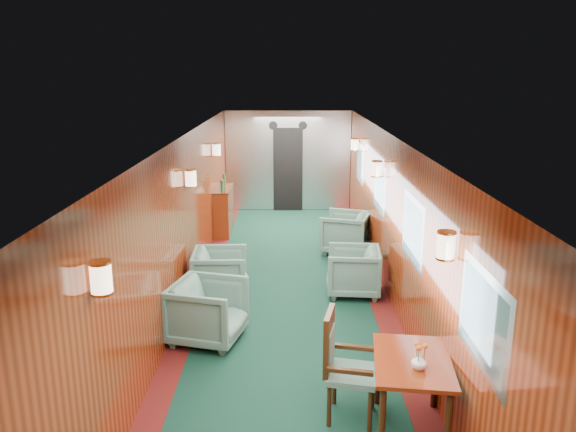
{
  "coord_description": "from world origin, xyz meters",
  "views": [
    {
      "loc": [
        -0.0,
        -7.44,
        3.3
      ],
      "look_at": [
        0.0,
        0.83,
        1.15
      ],
      "focal_mm": 35.0,
      "sensor_mm": 36.0,
      "label": 1
    }
  ],
  "objects_px": {
    "dining_table": "(412,371)",
    "armchair_left_far": "(221,273)",
    "armchair_right_far": "(345,233)",
    "armchair_left_near": "(208,311)",
    "armchair_right_near": "(353,271)",
    "side_chair": "(342,361)",
    "credenza": "(224,210)"
  },
  "relations": [
    {
      "from": "dining_table",
      "to": "credenza",
      "type": "bearing_deg",
      "value": 117.48
    },
    {
      "from": "armchair_left_far",
      "to": "dining_table",
      "type": "bearing_deg",
      "value": -149.04
    },
    {
      "from": "armchair_left_near",
      "to": "armchair_right_far",
      "type": "distance_m",
      "value": 4.09
    },
    {
      "from": "armchair_left_near",
      "to": "armchair_left_far",
      "type": "distance_m",
      "value": 1.41
    },
    {
      "from": "armchair_left_far",
      "to": "credenza",
      "type": "bearing_deg",
      "value": 3.12
    },
    {
      "from": "dining_table",
      "to": "armchair_left_far",
      "type": "height_order",
      "value": "dining_table"
    },
    {
      "from": "side_chair",
      "to": "credenza",
      "type": "bearing_deg",
      "value": 118.3
    },
    {
      "from": "armchair_right_near",
      "to": "armchair_right_far",
      "type": "bearing_deg",
      "value": -177.18
    },
    {
      "from": "side_chair",
      "to": "armchair_right_far",
      "type": "xyz_separation_m",
      "value": [
        0.54,
        5.14,
        -0.21
      ]
    },
    {
      "from": "side_chair",
      "to": "armchair_right_far",
      "type": "relative_size",
      "value": 1.3
    },
    {
      "from": "side_chair",
      "to": "dining_table",
      "type": "bearing_deg",
      "value": -9.15
    },
    {
      "from": "credenza",
      "to": "armchair_right_near",
      "type": "height_order",
      "value": "credenza"
    },
    {
      "from": "credenza",
      "to": "armchair_left_far",
      "type": "relative_size",
      "value": 1.54
    },
    {
      "from": "dining_table",
      "to": "armchair_left_far",
      "type": "relative_size",
      "value": 1.33
    },
    {
      "from": "side_chair",
      "to": "armchair_left_near",
      "type": "xyz_separation_m",
      "value": [
        -1.51,
        1.6,
        -0.21
      ]
    },
    {
      "from": "side_chair",
      "to": "armchair_right_near",
      "type": "height_order",
      "value": "side_chair"
    },
    {
      "from": "dining_table",
      "to": "armchair_left_far",
      "type": "distance_m",
      "value": 3.91
    },
    {
      "from": "armchair_left_near",
      "to": "armchair_right_near",
      "type": "distance_m",
      "value": 2.5
    },
    {
      "from": "credenza",
      "to": "armchair_left_far",
      "type": "distance_m",
      "value": 3.43
    },
    {
      "from": "side_chair",
      "to": "armchair_right_near",
      "type": "xyz_separation_m",
      "value": [
        0.47,
        3.13,
        -0.23
      ]
    },
    {
      "from": "armchair_right_near",
      "to": "side_chair",
      "type": "bearing_deg",
      "value": -3.53
    },
    {
      "from": "armchair_left_near",
      "to": "armchair_left_far",
      "type": "xyz_separation_m",
      "value": [
        -0.01,
        1.41,
        -0.02
      ]
    },
    {
      "from": "dining_table",
      "to": "armchair_left_near",
      "type": "bearing_deg",
      "value": 146.26
    },
    {
      "from": "credenza",
      "to": "armchair_left_near",
      "type": "bearing_deg",
      "value": -85.94
    },
    {
      "from": "armchair_left_far",
      "to": "armchair_right_far",
      "type": "relative_size",
      "value": 0.95
    },
    {
      "from": "armchair_right_far",
      "to": "armchair_left_near",
      "type": "bearing_deg",
      "value": -12.59
    },
    {
      "from": "credenza",
      "to": "dining_table",
      "type": "bearing_deg",
      "value": -69.61
    },
    {
      "from": "armchair_left_far",
      "to": "armchair_right_near",
      "type": "height_order",
      "value": "armchair_left_far"
    },
    {
      "from": "armchair_left_near",
      "to": "credenza",
      "type": "bearing_deg",
      "value": 18.65
    },
    {
      "from": "armchair_right_far",
      "to": "credenza",
      "type": "bearing_deg",
      "value": -100.63
    },
    {
      "from": "side_chair",
      "to": "armchair_left_far",
      "type": "height_order",
      "value": "side_chair"
    },
    {
      "from": "dining_table",
      "to": "armchair_right_far",
      "type": "relative_size",
      "value": 1.27
    }
  ]
}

